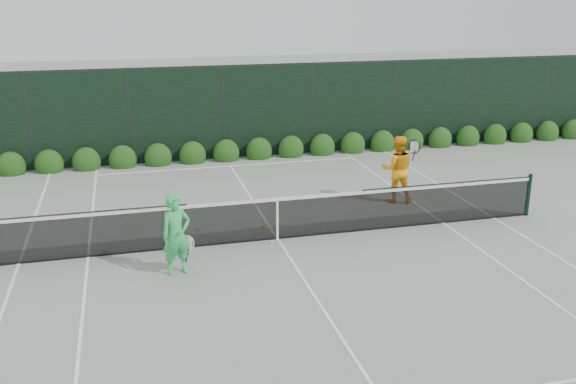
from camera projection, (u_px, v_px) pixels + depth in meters
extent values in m
plane|color=gray|center=(277.00, 239.00, 14.50)|extent=(80.00, 80.00, 0.00)
cylinder|color=black|center=(528.00, 195.00, 15.86)|extent=(0.10, 0.10, 1.07)
cube|color=black|center=(81.00, 235.00, 13.35)|extent=(4.40, 0.01, 1.02)
cube|color=black|center=(277.00, 219.00, 14.35)|extent=(4.00, 0.01, 0.96)
cube|color=black|center=(448.00, 203.00, 15.35)|extent=(4.40, 0.01, 1.02)
cube|color=white|center=(277.00, 200.00, 14.21)|extent=(12.80, 0.03, 0.07)
cube|color=black|center=(277.00, 238.00, 14.49)|extent=(12.80, 0.02, 0.04)
cube|color=white|center=(277.00, 220.00, 14.36)|extent=(0.05, 0.03, 0.91)
imported|color=#38BF5D|center=(176.00, 235.00, 12.53)|extent=(0.69, 0.56, 1.64)
torus|color=silver|center=(187.00, 244.00, 12.75)|extent=(0.30, 0.04, 0.30)
cylinder|color=black|center=(187.00, 255.00, 12.82)|extent=(0.10, 0.03, 0.30)
imported|color=#FFAB15|center=(397.00, 169.00, 16.79)|extent=(1.02, 0.90, 1.78)
torus|color=black|center=(414.00, 147.00, 16.50)|extent=(0.25, 0.21, 0.30)
cylinder|color=black|center=(414.00, 156.00, 16.57)|extent=(0.10, 0.03, 0.30)
cube|color=white|center=(19.00, 264.00, 13.19)|extent=(0.06, 23.77, 0.01)
cube|color=white|center=(493.00, 218.00, 15.80)|extent=(0.06, 23.77, 0.01)
cube|color=white|center=(88.00, 257.00, 13.52)|extent=(0.06, 23.77, 0.01)
cube|color=white|center=(443.00, 223.00, 15.48)|extent=(0.06, 23.77, 0.01)
cube|color=white|center=(207.00, 130.00, 25.46)|extent=(11.03, 0.06, 0.01)
cube|color=white|center=(230.00, 166.00, 20.40)|extent=(8.23, 0.06, 0.01)
cube|color=white|center=(277.00, 239.00, 14.50)|extent=(0.06, 12.80, 0.01)
cube|color=black|center=(223.00, 113.00, 20.96)|extent=(32.00, 0.06, 3.00)
cube|color=#262826|center=(222.00, 66.00, 20.49)|extent=(32.00, 0.06, 0.06)
cylinder|color=#262826|center=(28.00, 123.00, 19.53)|extent=(0.08, 0.08, 3.00)
cylinder|color=#262826|center=(129.00, 118.00, 20.25)|extent=(0.08, 0.08, 3.00)
cylinder|color=#262826|center=(223.00, 113.00, 20.96)|extent=(0.08, 0.08, 3.00)
cylinder|color=#262826|center=(311.00, 109.00, 21.67)|extent=(0.08, 0.08, 3.00)
cylinder|color=#262826|center=(394.00, 105.00, 22.39)|extent=(0.08, 0.08, 3.00)
cylinder|color=#262826|center=(471.00, 102.00, 23.10)|extent=(0.08, 0.08, 3.00)
cylinder|color=#262826|center=(543.00, 98.00, 23.82)|extent=(0.08, 0.08, 3.00)
ellipsoid|color=#143D10|center=(11.00, 167.00, 19.45)|extent=(0.86, 0.65, 0.94)
ellipsoid|color=#143D10|center=(49.00, 164.00, 19.71)|extent=(0.86, 0.65, 0.94)
ellipsoid|color=#143D10|center=(87.00, 162.00, 19.98)|extent=(0.86, 0.65, 0.94)
ellipsoid|color=#143D10|center=(123.00, 160.00, 20.24)|extent=(0.86, 0.65, 0.94)
ellipsoid|color=#143D10|center=(158.00, 158.00, 20.50)|extent=(0.86, 0.65, 0.94)
ellipsoid|color=#143D10|center=(193.00, 155.00, 20.76)|extent=(0.86, 0.65, 0.94)
ellipsoid|color=#143D10|center=(226.00, 153.00, 21.02)|extent=(0.86, 0.65, 0.94)
ellipsoid|color=#143D10|center=(259.00, 151.00, 21.28)|extent=(0.86, 0.65, 0.94)
ellipsoid|color=#143D10|center=(291.00, 149.00, 21.55)|extent=(0.86, 0.65, 0.94)
ellipsoid|color=#143D10|center=(322.00, 147.00, 21.81)|extent=(0.86, 0.65, 0.94)
ellipsoid|color=#143D10|center=(353.00, 146.00, 22.07)|extent=(0.86, 0.65, 0.94)
ellipsoid|color=#143D10|center=(383.00, 144.00, 22.33)|extent=(0.86, 0.65, 0.94)
ellipsoid|color=#143D10|center=(412.00, 142.00, 22.59)|extent=(0.86, 0.65, 0.94)
ellipsoid|color=#143D10|center=(440.00, 140.00, 22.86)|extent=(0.86, 0.65, 0.94)
ellipsoid|color=#143D10|center=(468.00, 138.00, 23.12)|extent=(0.86, 0.65, 0.94)
ellipsoid|color=#143D10|center=(495.00, 137.00, 23.38)|extent=(0.86, 0.65, 0.94)
ellipsoid|color=#143D10|center=(521.00, 135.00, 23.64)|extent=(0.86, 0.65, 0.94)
ellipsoid|color=#143D10|center=(547.00, 133.00, 23.90)|extent=(0.86, 0.65, 0.94)
ellipsoid|color=#143D10|center=(573.00, 132.00, 24.16)|extent=(0.86, 0.65, 0.94)
sphere|color=yellow|center=(269.00, 224.00, 15.35)|extent=(0.07, 0.07, 0.07)
sphere|color=yellow|center=(174.00, 231.00, 14.86)|extent=(0.07, 0.07, 0.07)
sphere|color=yellow|center=(169.00, 255.00, 13.53)|extent=(0.07, 0.07, 0.07)
sphere|color=yellow|center=(263.00, 226.00, 15.19)|extent=(0.07, 0.07, 0.07)
sphere|color=yellow|center=(199.00, 229.00, 15.02)|extent=(0.07, 0.07, 0.07)
sphere|color=yellow|center=(271.00, 242.00, 14.25)|extent=(0.07, 0.07, 0.07)
sphere|color=yellow|center=(265.00, 224.00, 15.34)|extent=(0.07, 0.07, 0.07)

